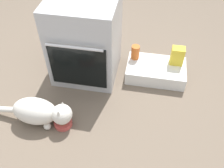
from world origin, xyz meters
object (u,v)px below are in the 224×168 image
Objects in this scene: food_bowl at (63,123)px; cat at (40,112)px; sauce_jar at (135,52)px; snack_bag at (177,56)px; oven at (85,39)px; pantry_cabinet at (156,71)px.

cat is (-0.18, 0.00, 0.10)m from food_bowl.
sauce_jar is at bearing 58.20° from food_bowl.
sauce_jar is 0.78× the size of snack_bag.
oven is at bearing -173.13° from snack_bag.
oven is 5.55× the size of sauce_jar.
snack_bag is (0.90, 0.79, 0.20)m from food_bowl.
cat is 4.39× the size of snack_bag.
pantry_cabinet is 1.02m from food_bowl.
oven is 0.50m from sauce_jar.
sauce_jar is at bearing 13.82° from oven.
food_bowl is at bearing -93.36° from oven.
food_bowl is at bearing -121.80° from sauce_jar.
sauce_jar is (0.46, 0.11, -0.18)m from oven.
cat is (-0.22, -0.69, -0.26)m from oven.
cat is 1.05m from sauce_jar.
pantry_cabinet is 3.78× the size of food_bowl.
sauce_jar reaches higher than pantry_cabinet.
cat is 1.34m from snack_bag.
pantry_cabinet is at bearing -19.76° from sauce_jar.
snack_bag is at bearing -1.35° from sauce_jar.
oven reaches higher than pantry_cabinet.
oven is 1.38× the size of pantry_cabinet.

